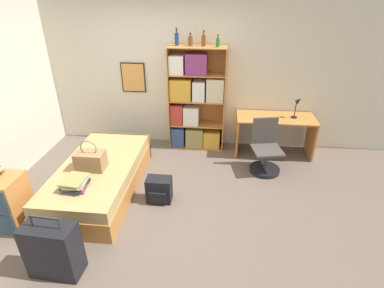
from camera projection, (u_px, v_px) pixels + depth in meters
ground_plane at (150, 193)px, 4.45m from camera, size 14.00×14.00×0.00m
wall_back at (168, 75)px, 5.41m from camera, size 10.00×0.09×2.60m
bed at (100, 177)px, 4.43m from camera, size 1.04×2.06×0.46m
handbag at (91, 160)px, 4.14m from camera, size 0.39×0.25×0.44m
book_stack_on_bed at (76, 183)px, 3.78m from camera, size 0.31×0.37×0.13m
suitcase at (53, 250)px, 3.09m from camera, size 0.55×0.30×0.76m
bookcase at (194, 103)px, 5.36m from camera, size 0.99×0.35×1.85m
bottle_green at (177, 39)px, 4.91m from camera, size 0.07×0.07×0.28m
bottle_brown at (190, 41)px, 4.90m from camera, size 0.08×0.08×0.21m
bottle_clear at (204, 40)px, 4.87m from camera, size 0.07×0.07×0.25m
bottle_blue at (218, 42)px, 4.81m from camera, size 0.06×0.06×0.19m
desk at (275, 128)px, 5.29m from camera, size 1.35×0.60×0.71m
desk_lamp at (298, 104)px, 5.06m from camera, size 0.15×0.10×0.38m
desk_chair at (265, 155)px, 4.90m from camera, size 0.53×0.53×0.87m
backpack at (159, 190)px, 4.22m from camera, size 0.35×0.26×0.37m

